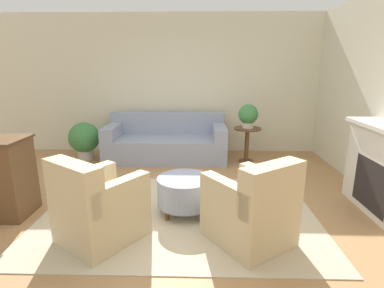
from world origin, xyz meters
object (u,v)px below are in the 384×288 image
at_px(side_table, 247,139).
at_px(potted_plant_on_side_table, 248,115).
at_px(ottoman_table, 185,191).
at_px(armchair_left, 97,208).
at_px(armchair_right, 252,210).
at_px(couch, 166,143).
at_px(potted_plant_floor, 84,139).

distance_m(side_table, potted_plant_on_side_table, 0.45).
xyz_separation_m(ottoman_table, potted_plant_on_side_table, (1.07, 2.09, 0.60)).
distance_m(ottoman_table, side_table, 2.35).
distance_m(armchair_left, armchair_right, 1.58).
distance_m(couch, armchair_left, 2.92).
height_order(ottoman_table, potted_plant_floor, potted_plant_floor).
bearing_deg(side_table, couch, 173.28).
bearing_deg(armchair_left, couch, 82.29).
relative_size(armchair_left, side_table, 1.54).
bearing_deg(ottoman_table, couch, 101.79).
xyz_separation_m(armchair_right, potted_plant_on_side_table, (0.35, 2.71, 0.54)).
distance_m(ottoman_table, potted_plant_on_side_table, 2.42).
relative_size(armchair_right, ottoman_table, 1.50).
relative_size(couch, potted_plant_on_side_table, 5.25).
height_order(armchair_left, potted_plant_floor, armchair_left).
bearing_deg(ottoman_table, side_table, 62.94).
height_order(armchair_left, potted_plant_on_side_table, potted_plant_on_side_table).
bearing_deg(side_table, potted_plant_floor, 179.03).
xyz_separation_m(armchair_right, side_table, (0.35, 2.71, 0.08)).
relative_size(couch, ottoman_table, 3.38).
height_order(potted_plant_on_side_table, potted_plant_floor, potted_plant_on_side_table).
bearing_deg(potted_plant_floor, armchair_right, -45.09).
bearing_deg(ottoman_table, armchair_left, -144.20).
height_order(couch, armchair_left, armchair_left).
xyz_separation_m(armchair_right, potted_plant_floor, (-2.75, 2.76, 0.06)).
height_order(couch, ottoman_table, couch).
bearing_deg(potted_plant_floor, armchair_left, -66.91).
height_order(armchair_right, potted_plant_on_side_table, potted_plant_on_side_table).
xyz_separation_m(side_table, potted_plant_floor, (-3.11, 0.05, -0.03)).
bearing_deg(couch, armchair_left, -97.71).
height_order(armchair_right, potted_plant_floor, armchair_right).
relative_size(armchair_left, potted_plant_on_side_table, 2.33).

